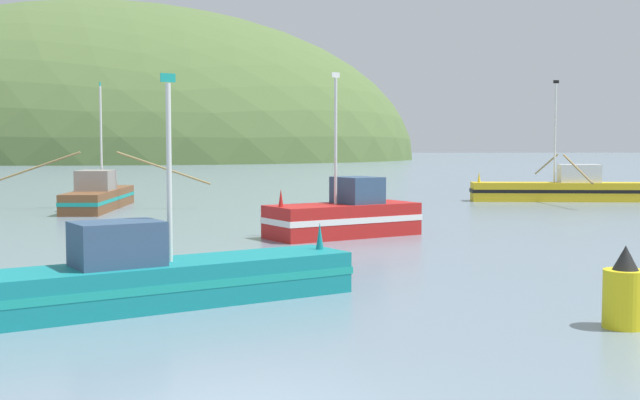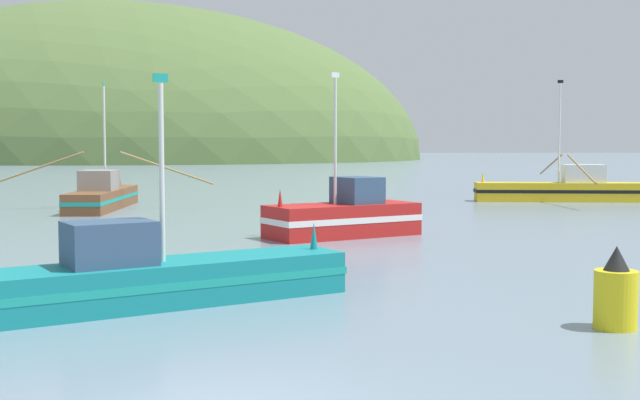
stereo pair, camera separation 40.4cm
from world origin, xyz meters
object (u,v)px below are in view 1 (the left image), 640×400
object	(u,v)px
fishing_boat_brown	(99,196)
channel_buoy	(625,293)
fishing_boat_teal	(167,278)
fishing_boat_red	(345,216)
fishing_boat_yellow	(562,189)

from	to	relation	value
fishing_boat_brown	channel_buoy	world-z (taller)	fishing_boat_brown
fishing_boat_brown	fishing_boat_teal	size ratio (longest dim) A/B	1.48
fishing_boat_brown	fishing_boat_red	distance (m)	19.09
fishing_boat_red	fishing_boat_yellow	distance (m)	24.57
channel_buoy	fishing_boat_brown	bearing A→B (deg)	121.84
fishing_boat_teal	channel_buoy	distance (m)	10.02
fishing_boat_brown	fishing_boat_teal	distance (m)	28.86
fishing_boat_brown	fishing_boat_yellow	size ratio (longest dim) A/B	0.86
fishing_boat_yellow	channel_buoy	bearing A→B (deg)	78.14
fishing_boat_yellow	fishing_boat_teal	world-z (taller)	fishing_boat_yellow
fishing_boat_brown	channel_buoy	size ratio (longest dim) A/B	7.47
fishing_boat_brown	fishing_boat_red	size ratio (longest dim) A/B	1.92
fishing_boat_brown	fishing_boat_teal	bearing A→B (deg)	-164.22
fishing_boat_red	fishing_boat_yellow	bearing A→B (deg)	-158.53
fishing_boat_teal	fishing_boat_red	bearing A→B (deg)	39.66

